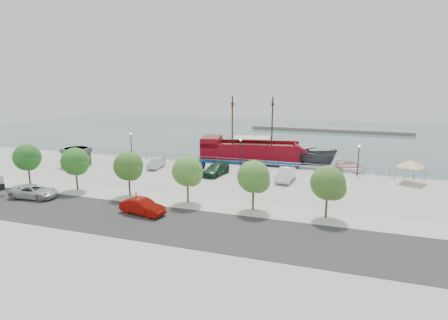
% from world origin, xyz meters
% --- Properties ---
extents(ground, '(160.00, 160.00, 0.00)m').
position_xyz_m(ground, '(0.00, 0.00, -1.00)').
color(ground, '#3B4B4F').
extents(land_slab, '(100.00, 58.00, 1.20)m').
position_xyz_m(land_slab, '(0.00, -21.00, -0.60)').
color(land_slab, '#A7A091').
rests_on(land_slab, ground).
extents(street, '(100.00, 8.00, 0.04)m').
position_xyz_m(street, '(0.00, -16.00, 0.01)').
color(street, '#333030').
rests_on(street, land_slab).
extents(sidewalk, '(100.00, 4.00, 0.05)m').
position_xyz_m(sidewalk, '(0.00, -10.00, 0.01)').
color(sidewalk, beige).
rests_on(sidewalk, land_slab).
extents(seawall_railing, '(50.00, 0.06, 1.00)m').
position_xyz_m(seawall_railing, '(0.00, 7.80, 0.53)').
color(seawall_railing, '#5C6063').
rests_on(seawall_railing, land_slab).
extents(far_shore, '(40.00, 3.00, 0.80)m').
position_xyz_m(far_shore, '(10.00, 55.00, -0.60)').
color(far_shore, gray).
rests_on(far_shore, ground).
extents(pirate_ship, '(18.31, 7.75, 11.39)m').
position_xyz_m(pirate_ship, '(1.25, 12.49, 0.91)').
color(pirate_ship, maroon).
rests_on(pirate_ship, ground).
extents(patrol_boat, '(8.17, 4.35, 3.00)m').
position_xyz_m(patrol_boat, '(9.42, 13.14, 0.50)').
color(patrol_boat, '#3B4145').
rests_on(patrol_boat, ground).
extents(speedboat, '(7.81, 9.38, 1.67)m').
position_xyz_m(speedboat, '(15.04, 11.41, -0.16)').
color(speedboat, white).
rests_on(speedboat, ground).
extents(dock_west, '(7.43, 4.58, 0.41)m').
position_xyz_m(dock_west, '(-14.67, 9.20, -0.79)').
color(dock_west, gray).
rests_on(dock_west, ground).
extents(dock_mid, '(7.27, 4.51, 0.40)m').
position_xyz_m(dock_mid, '(8.09, 9.20, -0.80)').
color(dock_mid, gray).
rests_on(dock_mid, ground).
extents(dock_east, '(7.34, 4.60, 0.41)m').
position_xyz_m(dock_east, '(15.29, 9.20, -0.80)').
color(dock_east, gray).
rests_on(dock_east, ground).
extents(shed, '(3.75, 3.75, 2.63)m').
position_xyz_m(shed, '(-23.26, 0.06, 1.40)').
color(shed, brown).
rests_on(shed, land_slab).
extents(canopy_tent, '(5.12, 5.12, 3.30)m').
position_xyz_m(canopy_tent, '(22.11, 5.66, 2.87)').
color(canopy_tent, slate).
rests_on(canopy_tent, land_slab).
extents(street_van, '(5.37, 2.90, 1.43)m').
position_xyz_m(street_van, '(-17.47, -13.91, 0.72)').
color(street_van, '#B7B7B8').
rests_on(street_van, street).
extents(street_sedan, '(4.79, 2.40, 1.51)m').
position_xyz_m(street_sedan, '(-3.77, -14.52, 0.75)').
color(street_sedan, '#8A0A05').
rests_on(street_sedan, street).
extents(fire_hydrant, '(0.27, 0.27, 0.77)m').
position_xyz_m(fire_hydrant, '(-6.72, -10.80, 0.42)').
color(fire_hydrant, yellow).
rests_on(fire_hydrant, sidewalk).
extents(lamp_post_left, '(0.36, 0.36, 4.28)m').
position_xyz_m(lamp_post_left, '(-18.00, 6.50, 2.94)').
color(lamp_post_left, black).
rests_on(lamp_post_left, land_slab).
extents(lamp_post_mid, '(0.36, 0.36, 4.28)m').
position_xyz_m(lamp_post_mid, '(0.00, 6.50, 2.94)').
color(lamp_post_mid, black).
rests_on(lamp_post_mid, land_slab).
extents(lamp_post_right, '(0.36, 0.36, 4.28)m').
position_xyz_m(lamp_post_right, '(16.00, 6.50, 2.94)').
color(lamp_post_right, black).
rests_on(lamp_post_right, land_slab).
extents(tree_a, '(3.30, 3.20, 5.00)m').
position_xyz_m(tree_a, '(-21.85, -10.07, 3.30)').
color(tree_a, '#473321').
rests_on(tree_a, sidewalk).
extents(tree_b, '(3.30, 3.20, 5.00)m').
position_xyz_m(tree_b, '(-14.85, -10.07, 3.30)').
color(tree_b, '#473321').
rests_on(tree_b, sidewalk).
extents(tree_c, '(3.30, 3.20, 5.00)m').
position_xyz_m(tree_c, '(-7.85, -10.07, 3.30)').
color(tree_c, '#473321').
rests_on(tree_c, sidewalk).
extents(tree_d, '(3.30, 3.20, 5.00)m').
position_xyz_m(tree_d, '(-0.85, -10.07, 3.30)').
color(tree_d, '#473321').
rests_on(tree_d, sidewalk).
extents(tree_e, '(3.30, 3.20, 5.00)m').
position_xyz_m(tree_e, '(6.15, -10.07, 3.30)').
color(tree_e, '#473321').
rests_on(tree_e, sidewalk).
extents(tree_f, '(3.30, 3.20, 5.00)m').
position_xyz_m(tree_f, '(13.15, -10.07, 3.30)').
color(tree_f, '#473321').
rests_on(tree_f, sidewalk).
extents(parked_car_a, '(2.52, 4.87, 1.59)m').
position_xyz_m(parked_car_a, '(-15.82, 1.89, 0.79)').
color(parked_car_a, '#BA0218').
rests_on(parked_car_a, land_slab).
extents(parked_car_b, '(1.78, 4.19, 1.34)m').
position_xyz_m(parked_car_b, '(-11.43, 2.41, 0.67)').
color(parked_car_b, '#B4BCC8').
rests_on(parked_car_b, land_slab).
extents(parked_car_c, '(3.18, 5.51, 1.44)m').
position_xyz_m(parked_car_c, '(-6.11, 2.29, 0.72)').
color(parked_car_c, navy).
rests_on(parked_car_c, land_slab).
extents(parked_car_d, '(2.95, 5.42, 1.49)m').
position_xyz_m(parked_car_d, '(-2.00, 1.54, 0.74)').
color(parked_car_d, '#1B3E24').
rests_on(parked_car_d, land_slab).
extents(parked_car_e, '(2.02, 4.26, 1.41)m').
position_xyz_m(parked_car_e, '(2.72, 2.73, 0.70)').
color(parked_car_e, black).
rests_on(parked_car_e, land_slab).
extents(parked_car_f, '(2.01, 5.09, 1.65)m').
position_xyz_m(parked_car_f, '(7.36, 1.52, 0.82)').
color(parked_car_f, white).
rests_on(parked_car_f, land_slab).
extents(parked_car_g, '(2.89, 5.37, 1.43)m').
position_xyz_m(parked_car_g, '(12.40, 1.41, 0.72)').
color(parked_car_g, '#585960').
rests_on(parked_car_g, land_slab).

